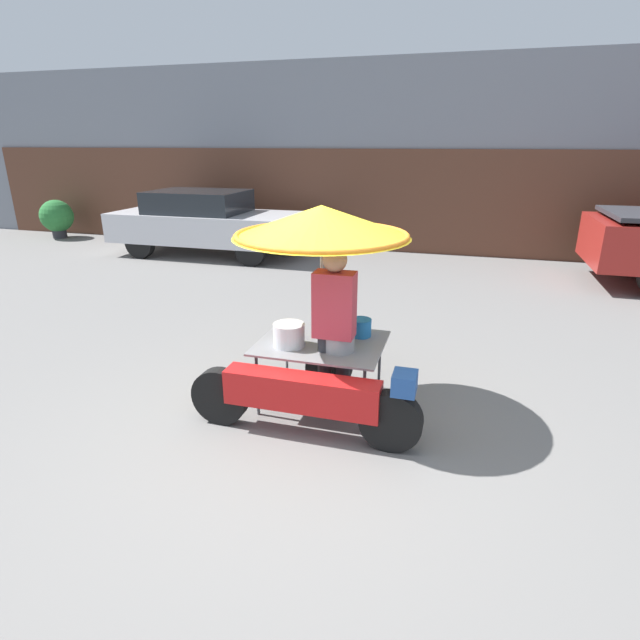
{
  "coord_description": "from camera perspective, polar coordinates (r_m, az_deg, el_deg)",
  "views": [
    {
      "loc": [
        1.27,
        -3.75,
        2.55
      ],
      "look_at": [
        0.01,
        0.62,
        0.92
      ],
      "focal_mm": 28.0,
      "sensor_mm": 36.0,
      "label": 1
    }
  ],
  "objects": [
    {
      "name": "ground_plane",
      "position": [
        4.71,
        -2.27,
        -13.07
      ],
      "size": [
        36.0,
        36.0,
        0.0
      ],
      "primitive_type": "plane",
      "color": "slate"
    },
    {
      "name": "shopfront_building",
      "position": [
        13.28,
        11.14,
        17.68
      ],
      "size": [
        28.0,
        2.06,
        4.36
      ],
      "color": "gray",
      "rests_on": "ground"
    },
    {
      "name": "vendor_motorcycle_cart",
      "position": [
        4.63,
        -0.1,
        6.52
      ],
      "size": [
        2.17,
        1.66,
        2.01
      ],
      "color": "black",
      "rests_on": "ground"
    },
    {
      "name": "vendor_person",
      "position": [
        4.65,
        1.64,
        -0.56
      ],
      "size": [
        0.38,
        0.22,
        1.67
      ],
      "color": "#2D2D33",
      "rests_on": "ground"
    },
    {
      "name": "parked_car",
      "position": [
        12.22,
        -12.84,
        10.9
      ],
      "size": [
        4.48,
        1.8,
        1.49
      ],
      "color": "black",
      "rests_on": "ground"
    },
    {
      "name": "potted_plant",
      "position": [
        15.94,
        -27.87,
        10.39
      ],
      "size": [
        0.88,
        0.88,
        1.05
      ],
      "color": "#2D2D33",
      "rests_on": "ground"
    }
  ]
}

